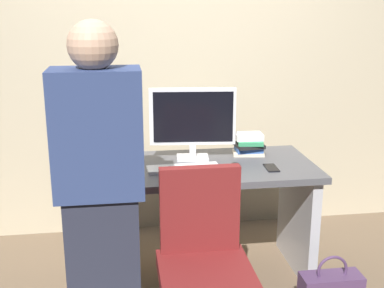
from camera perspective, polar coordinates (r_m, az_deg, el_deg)
The scene contains 11 objects.
ground_plane at distance 3.38m, azimuth -0.13°, elevation -14.51°, with size 9.00×9.00×0.00m, color brown.
wall_back at distance 3.72m, azimuth -1.94°, elevation 12.60°, with size 6.40×0.10×3.00m, color tan.
desk at distance 3.15m, azimuth -0.13°, elevation -6.32°, with size 1.53×0.69×0.74m.
office_chair at distance 2.51m, azimuth 1.35°, elevation -14.73°, with size 0.52×0.52×0.94m.
person_at_desk at distance 2.37m, azimuth -10.34°, elevation -5.86°, with size 0.40×0.24×1.64m.
monitor at distance 3.14m, azimuth 0.08°, elevation 2.79°, with size 0.54×0.16×0.46m.
keyboard at distance 2.99m, azimuth -0.99°, elevation -2.76°, with size 0.43×0.13×0.02m, color white.
mouse at distance 3.03m, azimuth 4.99°, elevation -2.46°, with size 0.06×0.10×0.03m, color black.
cup_near_keyboard at distance 2.88m, azimuth -6.76°, elevation -2.80°, with size 0.07×0.07×0.10m, color silver.
book_stack at distance 3.29m, azimuth 6.49°, elevation -0.04°, with size 0.22×0.18×0.14m.
cell_phone at distance 3.05m, azimuth 8.99°, elevation -2.69°, with size 0.07×0.14×0.01m, color black.
Camera 1 is at (-0.41, -2.89, 1.70)m, focal length 46.95 mm.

